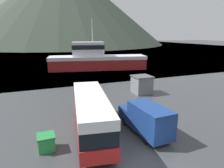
# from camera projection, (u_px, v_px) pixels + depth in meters

# --- Properties ---
(water_surface) EXTENTS (240.00, 240.00, 0.00)m
(water_surface) POSITION_uv_depth(u_px,v_px,m) (42.00, 46.00, 140.90)
(water_surface) COLOR #475B6B
(water_surface) RESTS_ON ground
(hill_backdrop) EXTENTS (156.21, 156.21, 63.08)m
(hill_backdrop) POSITION_uv_depth(u_px,v_px,m) (63.00, 3.00, 157.41)
(hill_backdrop) COLOR #333D33
(hill_backdrop) RESTS_ON ground
(tour_bus) EXTENTS (4.20, 10.36, 3.38)m
(tour_bus) POSITION_uv_depth(u_px,v_px,m) (91.00, 113.00, 16.76)
(tour_bus) COLOR red
(tour_bus) RESTS_ON ground
(delivery_van) EXTENTS (2.30, 5.98, 2.64)m
(delivery_van) POSITION_uv_depth(u_px,v_px,m) (146.00, 118.00, 16.94)
(delivery_van) COLOR navy
(delivery_van) RESTS_ON ground
(fishing_boat) EXTENTS (23.37, 10.04, 11.72)m
(fishing_boat) POSITION_uv_depth(u_px,v_px,m) (96.00, 59.00, 47.48)
(fishing_boat) COLOR maroon
(fishing_boat) RESTS_ON water_surface
(storage_bin) EXTENTS (1.26, 1.30, 1.18)m
(storage_bin) POSITION_uv_depth(u_px,v_px,m) (46.00, 142.00, 14.69)
(storage_bin) COLOR green
(storage_bin) RESTS_ON ground
(dock_kiosk) EXTENTS (2.63, 2.60, 2.55)m
(dock_kiosk) POSITION_uv_depth(u_px,v_px,m) (142.00, 84.00, 28.52)
(dock_kiosk) COLOR slate
(dock_kiosk) RESTS_ON ground
(small_boat) EXTENTS (5.58, 6.68, 1.00)m
(small_boat) POSITION_uv_depth(u_px,v_px,m) (122.00, 60.00, 61.01)
(small_boat) COLOR maroon
(small_boat) RESTS_ON water_surface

